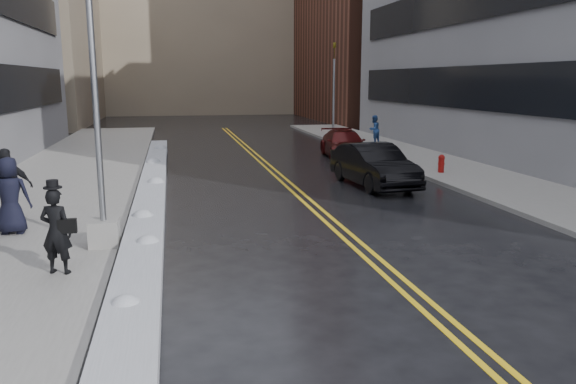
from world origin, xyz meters
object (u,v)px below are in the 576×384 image
fire_hydrant (441,163)px  car_black (374,165)px  lamppost (98,141)px  pedestrian_c (10,196)px  car_maroon (344,144)px  traffic_signal (334,87)px  pedestrian_d (8,186)px  pedestrian_fedora (56,231)px  pedestrian_east (374,129)px

fire_hydrant → car_black: car_black is taller
lamppost → fire_hydrant: 14.81m
pedestrian_c → car_maroon: 17.53m
fire_hydrant → traffic_signal: traffic_signal is taller
fire_hydrant → pedestrian_d: (-14.91, -5.43, 0.59)m
lamppost → car_maroon: (10.04, 13.97, -1.85)m
traffic_signal → pedestrian_fedora: (-12.46, -23.75, -2.41)m
fire_hydrant → pedestrian_c: size_ratio=0.39×
pedestrian_fedora → pedestrian_c: pedestrian_c is taller
pedestrian_c → car_maroon: size_ratio=0.40×
pedestrian_fedora → pedestrian_c: bearing=-45.9°
pedestrian_c → pedestrian_fedora: bearing=118.4°
fire_hydrant → traffic_signal: (-0.50, 14.00, 2.85)m
traffic_signal → pedestrian_c: size_ratio=3.17×
lamppost → fire_hydrant: size_ratio=10.45×
traffic_signal → pedestrian_fedora: bearing=-117.7°
pedestrian_fedora → pedestrian_d: (-1.95, 4.32, 0.15)m
pedestrian_fedora → car_black: pedestrian_fedora is taller
traffic_signal → lamppost: bearing=-118.2°
traffic_signal → pedestrian_fedora: traffic_signal is taller
pedestrian_d → car_maroon: (12.65, 11.40, -0.46)m
pedestrian_fedora → pedestrian_c: size_ratio=0.89×
fire_hydrant → pedestrian_d: pedestrian_d is taller
pedestrian_east → car_black: 12.99m
pedestrian_d → lamppost: bearing=132.8°
pedestrian_fedora → car_black: bearing=-121.8°
lamppost → traffic_signal: (11.80, 22.00, 0.87)m
car_maroon → pedestrian_c: bearing=-128.9°
lamppost → fire_hydrant: bearing=33.0°
lamppost → pedestrian_c: (-2.32, 1.54, -1.44)m
lamppost → pedestrian_east: lamppost is taller
car_maroon → pedestrian_fedora: bearing=-118.4°
lamppost → pedestrian_east: bearing=54.4°
pedestrian_c → car_black: bearing=-154.6°
traffic_signal → pedestrian_d: 24.29m
pedestrian_d → pedestrian_east: bearing=-137.4°
pedestrian_c → car_black: pedestrian_c is taller
lamppost → pedestrian_east: (13.32, 18.60, -1.56)m
traffic_signal → car_maroon: bearing=-102.4°
fire_hydrant → pedestrian_c: pedestrian_c is taller
pedestrian_fedora → car_maroon: 19.02m
traffic_signal → pedestrian_fedora: size_ratio=3.56×
pedestrian_fedora → car_black: 12.51m
fire_hydrant → car_maroon: 6.39m
fire_hydrant → pedestrian_fedora: (-12.96, -9.75, 0.44)m
lamppost → pedestrian_c: 3.13m
traffic_signal → pedestrian_fedora: 26.93m
pedestrian_fedora → pedestrian_east: 24.69m
lamppost → pedestrian_d: size_ratio=3.84×
fire_hydrant → pedestrian_d: 15.88m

